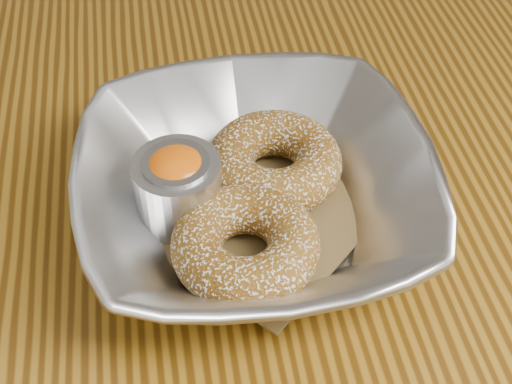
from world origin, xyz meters
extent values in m
cube|color=brown|center=(0.00, 0.00, 0.73)|extent=(1.20, 0.80, 0.04)
imported|color=#BBBDC2|center=(0.04, -0.03, 0.78)|extent=(0.25, 0.25, 0.06)
cube|color=brown|center=(0.04, -0.03, 0.76)|extent=(0.20, 0.20, 0.00)
torus|color=brown|center=(0.06, 0.00, 0.78)|extent=(0.13, 0.13, 0.03)
torus|color=brown|center=(0.03, -0.07, 0.78)|extent=(0.13, 0.13, 0.03)
cylinder|color=#BBBDC2|center=(-0.01, -0.02, 0.78)|extent=(0.06, 0.06, 0.05)
cylinder|color=gray|center=(-0.01, -0.02, 0.79)|extent=(0.05, 0.05, 0.05)
ellipsoid|color=#FF6507|center=(-0.01, -0.02, 0.80)|extent=(0.04, 0.04, 0.03)
camera|label=1|loc=(-0.01, -0.36, 1.14)|focal=50.00mm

